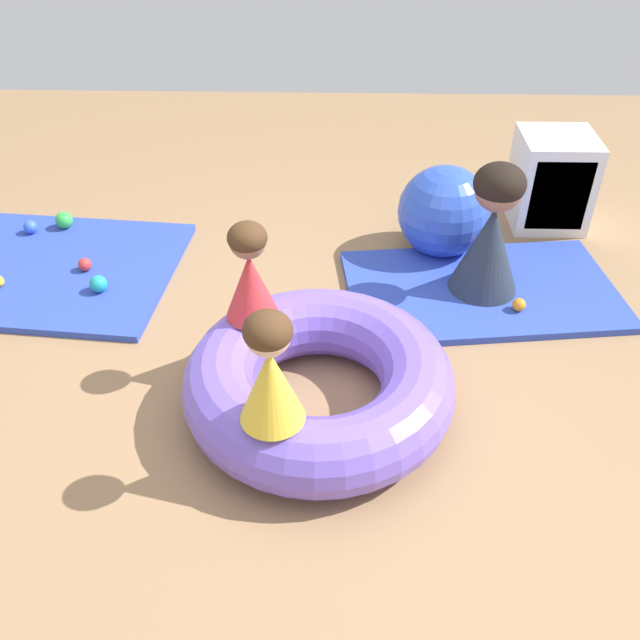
{
  "coord_description": "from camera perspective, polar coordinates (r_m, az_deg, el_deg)",
  "views": [
    {
      "loc": [
        0.13,
        -2.16,
        2.16
      ],
      "look_at": [
        0.07,
        0.18,
        0.34
      ],
      "focal_mm": 38.26,
      "sensor_mm": 36.0,
      "label": 1
    }
  ],
  "objects": [
    {
      "name": "child_in_yellow",
      "position": [
        2.41,
        -4.2,
        -4.21
      ],
      "size": [
        0.35,
        0.35,
        0.48
      ],
      "rotation": [
        0.0,
        0.0,
        2.29
      ],
      "color": "yellow",
      "rests_on": "inflatable_cushion"
    },
    {
      "name": "ground_plane",
      "position": [
        3.06,
        -1.41,
        -7.12
      ],
      "size": [
        8.0,
        8.0,
        0.0
      ],
      "primitive_type": "plane",
      "color": "#93704C"
    },
    {
      "name": "play_ball_orange",
      "position": [
        3.65,
        16.3,
        1.24
      ],
      "size": [
        0.07,
        0.07,
        0.07
      ],
      "primitive_type": "sphere",
      "color": "orange",
      "rests_on": "gym_mat_far_left"
    },
    {
      "name": "play_ball_pink",
      "position": [
        3.98,
        14.27,
        5.15
      ],
      "size": [
        0.09,
        0.09,
        0.09
      ],
      "primitive_type": "sphere",
      "color": "pink",
      "rests_on": "gym_mat_far_left"
    },
    {
      "name": "exercise_ball_large",
      "position": [
        4.01,
        10.31,
        8.91
      ],
      "size": [
        0.53,
        0.53,
        0.53
      ],
      "primitive_type": "sphere",
      "color": "blue",
      "rests_on": "ground"
    },
    {
      "name": "adult_seated",
      "position": [
        3.61,
        14.15,
        7.22
      ],
      "size": [
        0.48,
        0.48,
        0.72
      ],
      "rotation": [
        0.0,
        0.0,
        1.98
      ],
      "color": "#232D3D",
      "rests_on": "gym_mat_far_left"
    },
    {
      "name": "play_ball_blue",
      "position": [
        4.51,
        -23.06,
        7.17
      ],
      "size": [
        0.08,
        0.08,
        0.08
      ],
      "primitive_type": "sphere",
      "color": "blue",
      "rests_on": "gym_mat_front"
    },
    {
      "name": "child_in_red",
      "position": [
        2.92,
        -5.89,
        3.97
      ],
      "size": [
        0.3,
        0.3,
        0.46
      ],
      "rotation": [
        0.0,
        0.0,
        5.95
      ],
      "color": "red",
      "rests_on": "inflatable_cushion"
    },
    {
      "name": "gym_mat_front",
      "position": [
        4.27,
        -24.39,
        4.08
      ],
      "size": [
        1.94,
        1.27,
        0.04
      ],
      "primitive_type": "cube",
      "rotation": [
        0.0,
        0.0,
        -0.09
      ],
      "color": "#2D47B7",
      "rests_on": "ground"
    },
    {
      "name": "gym_mat_far_left",
      "position": [
        3.81,
        13.32,
        2.46
      ],
      "size": [
        1.53,
        1.02,
        0.04
      ],
      "primitive_type": "cube",
      "rotation": [
        0.0,
        0.0,
        0.12
      ],
      "color": "#2D47B7",
      "rests_on": "ground"
    },
    {
      "name": "play_ball_red",
      "position": [
        4.03,
        -19.07,
        4.41
      ],
      "size": [
        0.07,
        0.07,
        0.07
      ],
      "primitive_type": "sphere",
      "color": "red",
      "rests_on": "gym_mat_front"
    },
    {
      "name": "storage_cube",
      "position": [
        4.47,
        18.83,
        10.88
      ],
      "size": [
        0.44,
        0.44,
        0.56
      ],
      "color": "white",
      "rests_on": "ground"
    },
    {
      "name": "play_ball_green",
      "position": [
        4.49,
        -20.62,
        7.83
      ],
      "size": [
        0.1,
        0.1,
        0.1
      ],
      "primitive_type": "sphere",
      "color": "green",
      "rests_on": "gym_mat_front"
    },
    {
      "name": "inflatable_cushion",
      "position": [
        2.93,
        -0.11,
        -5.2
      ],
      "size": [
        1.17,
        1.17,
        0.32
      ],
      "primitive_type": "torus",
      "color": "#7056D1",
      "rests_on": "ground"
    },
    {
      "name": "play_ball_teal",
      "position": [
        3.82,
        -18.04,
        2.89
      ],
      "size": [
        0.09,
        0.09,
        0.09
      ],
      "primitive_type": "sphere",
      "color": "teal",
      "rests_on": "gym_mat_front"
    }
  ]
}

